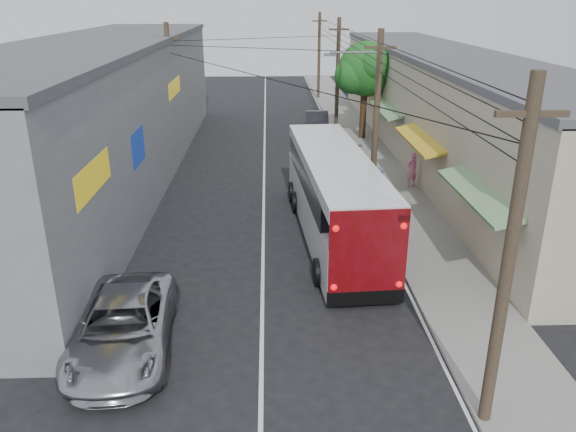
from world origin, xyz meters
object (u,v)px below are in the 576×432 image
parked_car_mid (341,151)px  pedestrian_near (412,170)px  jeepney (123,326)px  parked_car_far (317,123)px  pedestrian_far (379,184)px  parked_suv (351,170)px  coach_bus (334,195)px

parked_car_mid → pedestrian_near: pedestrian_near is taller
jeepney → parked_car_far: 27.82m
parked_car_far → pedestrian_far: (1.72, -14.87, 0.15)m
parked_car_mid → pedestrian_far: (0.92, -7.18, 0.26)m
parked_car_mid → pedestrian_near: 5.95m
jeepney → parked_suv: size_ratio=1.07×
coach_bus → parked_suv: bearing=72.5°
jeepney → parked_car_mid: bearing=61.8°
jeepney → pedestrian_near: size_ratio=3.15×
jeepney → pedestrian_near: pedestrian_near is taller
pedestrian_far → coach_bus: bearing=70.2°
parked_suv → pedestrian_near: bearing=-16.1°
jeepney → parked_suv: (8.40, 14.87, -0.02)m
parked_suv → parked_car_mid: parked_suv is taller
pedestrian_near → parked_car_far: bearing=-98.3°
pedestrian_far → parked_suv: bearing=-59.0°
coach_bus → pedestrian_far: (2.64, 3.96, -0.86)m
parked_car_mid → parked_car_far: parked_car_far is taller
parked_suv → parked_car_mid: (0.00, 4.21, -0.11)m
pedestrian_near → jeepney: bearing=25.9°
parked_car_far → pedestrian_near: 13.36m
parked_car_mid → pedestrian_far: bearing=-76.0°
jeepney → pedestrian_near: (11.40, 13.96, 0.23)m
parked_car_far → jeepney: bearing=-101.9°
parked_suv → pedestrian_near: pedestrian_near is taller
jeepney → parked_car_mid: jeepney is taller
coach_bus → parked_car_mid: (1.72, 11.14, -1.12)m
parked_car_far → coach_bus: bearing=-88.8°
coach_bus → jeepney: coach_bus is taller
pedestrian_near → parked_suv: bearing=-41.8°
jeepney → parked_car_mid: 20.85m
parked_car_mid → parked_suv: bearing=-83.3°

